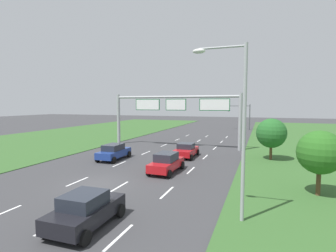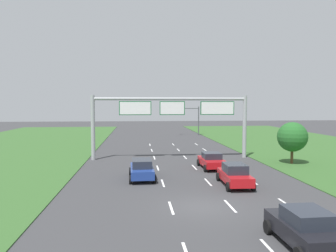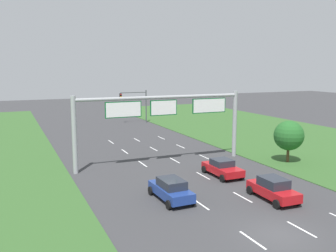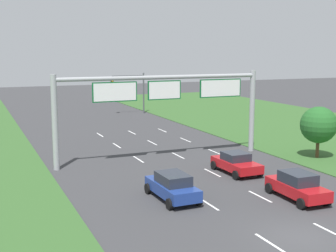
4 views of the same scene
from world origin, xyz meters
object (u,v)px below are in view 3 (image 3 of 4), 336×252
sign_gantry (164,114)px  roadside_tree_mid (289,136)px  car_near_red (222,168)px  car_mid_lane (171,189)px  car_far_ahead (273,189)px  traffic_light_mast (135,101)px

sign_gantry → roadside_tree_mid: (11.59, -4.52, -2.23)m
car_near_red → car_mid_lane: (-6.60, -3.72, 0.07)m
car_near_red → car_far_ahead: (0.18, -6.57, 0.07)m
car_near_red → sign_gantry: size_ratio=0.24×
car_mid_lane → roadside_tree_mid: bearing=17.5°
roadside_tree_mid → car_far_ahead: bearing=-136.2°
sign_gantry → car_mid_lane: bearing=-110.1°
sign_gantry → car_far_ahead: bearing=-75.5°
car_far_ahead → traffic_light_mast: size_ratio=0.77×
sign_gantry → traffic_light_mast: bearing=77.1°
car_near_red → traffic_light_mast: (3.10, 32.91, 3.12)m
traffic_light_mast → roadside_tree_mid: traffic_light_mast is taller
car_near_red → traffic_light_mast: 33.20m
car_near_red → roadside_tree_mid: (8.52, 1.43, 2.00)m
sign_gantry → roadside_tree_mid: bearing=-21.3°
traffic_light_mast → roadside_tree_mid: size_ratio=1.32×
car_mid_lane → traffic_light_mast: traffic_light_mast is taller
car_near_red → car_far_ahead: bearing=-89.1°
car_near_red → sign_gantry: 7.91m
car_near_red → car_mid_lane: 7.58m
car_near_red → sign_gantry: bearing=116.6°
traffic_light_mast → car_far_ahead: bearing=-94.2°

